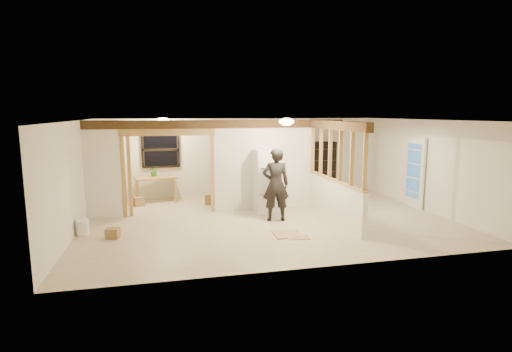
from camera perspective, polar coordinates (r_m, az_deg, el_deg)
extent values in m
cube|color=beige|center=(10.18, 1.72, -6.28)|extent=(9.00, 6.50, 0.01)
cube|color=white|center=(9.82, 1.79, 7.96)|extent=(9.00, 6.50, 0.01)
cube|color=silver|center=(13.07, -1.93, 2.73)|extent=(9.00, 0.01, 2.50)
cube|color=silver|center=(6.89, 8.78, -3.09)|extent=(9.00, 0.01, 2.50)
cube|color=silver|center=(9.79, -24.60, -0.21)|extent=(0.01, 6.50, 2.50)
cube|color=silver|center=(11.90, 23.18, 1.38)|extent=(0.01, 6.50, 2.50)
cube|color=silver|center=(10.89, -21.07, 0.86)|extent=(0.90, 0.12, 2.50)
cube|color=silver|center=(11.13, 1.16, 1.63)|extent=(2.80, 0.12, 2.50)
cube|color=#B38A4B|center=(10.80, -12.33, 0.40)|extent=(2.46, 0.14, 2.20)
cube|color=#4B3219|center=(10.80, -5.05, 7.39)|extent=(7.00, 0.18, 0.22)
cube|color=#4B3219|center=(9.99, 11.36, 7.12)|extent=(0.18, 3.30, 0.22)
cube|color=silver|center=(10.22, 11.04, -3.47)|extent=(0.12, 3.20, 1.00)
cube|color=#B38A4B|center=(10.04, 11.24, 3.01)|extent=(0.14, 3.20, 1.32)
cube|color=black|center=(12.71, -13.46, 3.67)|extent=(1.12, 0.10, 1.10)
cube|color=white|center=(12.21, 21.70, 0.46)|extent=(0.12, 0.86, 2.00)
ellipsoid|color=#FFEABF|center=(9.43, 4.37, 7.77)|extent=(0.36, 0.36, 0.16)
ellipsoid|color=#FFEABF|center=(11.79, -13.15, 7.81)|extent=(0.32, 0.32, 0.14)
ellipsoid|color=#FFD88C|center=(11.11, -10.48, 6.29)|extent=(0.07, 0.07, 0.07)
cube|color=white|center=(10.80, 1.68, -0.72)|extent=(0.70, 0.68, 1.71)
imported|color=black|center=(9.92, 2.84, -1.21)|extent=(0.71, 0.50, 1.84)
cube|color=#B38A4B|center=(12.53, -14.08, -1.83)|extent=(1.31, 0.85, 0.76)
imported|color=#2E5D21|center=(12.48, -14.37, 0.67)|extent=(0.36, 0.34, 0.33)
cylinder|color=maroon|center=(12.22, -19.45, -2.89)|extent=(0.46, 0.46, 0.54)
cube|color=black|center=(13.71, 9.50, 1.27)|extent=(0.86, 0.29, 1.72)
cylinder|color=white|center=(9.72, -23.53, -6.72)|extent=(0.36, 0.36, 0.34)
cube|color=olive|center=(11.90, -6.41, -3.31)|extent=(0.40, 0.36, 0.30)
cube|color=olive|center=(12.12, -16.41, -3.52)|extent=(0.34, 0.34, 0.25)
cube|color=olive|center=(9.23, -19.80, -7.71)|extent=(0.31, 0.27, 0.22)
cube|color=tan|center=(8.99, 4.51, -8.30)|extent=(0.62, 0.62, 0.02)
cube|color=tan|center=(8.83, 6.02, -8.66)|extent=(0.52, 0.44, 0.02)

